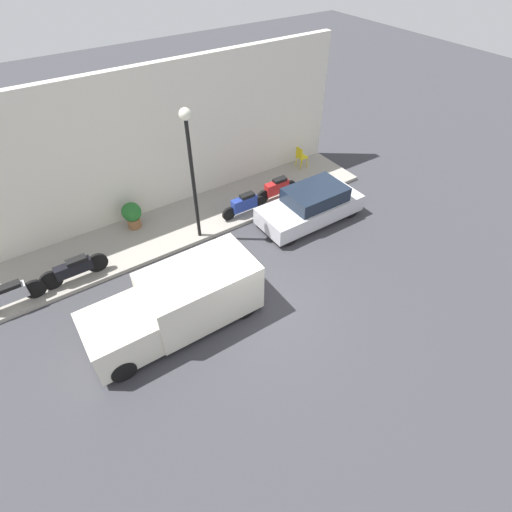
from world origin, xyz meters
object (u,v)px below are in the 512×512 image
(motorcycle_black, at_px, (74,269))
(delivery_van, at_px, (177,303))
(cafe_chair, at_px, (301,156))
(motorcycle_blue, at_px, (244,204))
(parked_car, at_px, (311,205))
(potted_plant, at_px, (132,214))
(motorcycle_red, at_px, (277,188))
(scooter_silver, at_px, (8,296))
(streetlamp, at_px, (190,154))

(motorcycle_black, bearing_deg, delivery_van, -149.50)
(motorcycle_black, bearing_deg, cafe_chair, -81.10)
(motorcycle_black, bearing_deg, motorcycle_blue, -89.84)
(parked_car, distance_m, delivery_van, 6.61)
(parked_car, distance_m, cafe_chair, 3.71)
(motorcycle_blue, height_order, potted_plant, potted_plant)
(motorcycle_red, xyz_separation_m, cafe_chair, (1.40, -2.31, 0.10))
(parked_car, xyz_separation_m, motorcycle_red, (1.74, 0.32, -0.05))
(motorcycle_black, xyz_separation_m, potted_plant, (1.59, -2.51, 0.12))
(delivery_van, height_order, motorcycle_red, delivery_van)
(delivery_van, bearing_deg, motorcycle_blue, -52.26)
(motorcycle_black, relative_size, potted_plant, 2.07)
(motorcycle_blue, relative_size, motorcycle_black, 0.91)
(motorcycle_black, relative_size, scooter_silver, 1.01)
(motorcycle_red, bearing_deg, potted_plant, 75.96)
(motorcycle_blue, height_order, motorcycle_red, motorcycle_red)
(motorcycle_red, height_order, cafe_chair, cafe_chair)
(potted_plant, bearing_deg, motorcycle_black, 122.30)
(motorcycle_red, xyz_separation_m, scooter_silver, (-0.31, 9.92, -0.00))
(delivery_van, height_order, potted_plant, delivery_van)
(parked_car, bearing_deg, motorcycle_black, 79.63)
(scooter_silver, height_order, potted_plant, potted_plant)
(delivery_van, bearing_deg, motorcycle_black, 30.50)
(motorcycle_blue, xyz_separation_m, motorcycle_black, (-0.02, 6.33, 0.00))
(delivery_van, xyz_separation_m, streetlamp, (3.16, -2.30, 2.46))
(parked_car, height_order, motorcycle_blue, parked_car)
(motorcycle_black, bearing_deg, streetlamp, -92.55)
(motorcycle_red, bearing_deg, delivery_van, 120.69)
(motorcycle_red, distance_m, potted_plant, 5.65)
(parked_car, bearing_deg, cafe_chair, -32.32)
(delivery_van, bearing_deg, streetlamp, -36.04)
(motorcycle_blue, distance_m, scooter_silver, 8.26)
(parked_car, height_order, potted_plant, parked_car)
(motorcycle_black, distance_m, potted_plant, 2.97)
(delivery_van, xyz_separation_m, motorcycle_blue, (3.37, -4.36, -0.31))
(delivery_van, xyz_separation_m, scooter_silver, (3.27, 3.90, -0.30))
(motorcycle_black, height_order, scooter_silver, scooter_silver)
(streetlamp, bearing_deg, motorcycle_black, 87.45)
(streetlamp, distance_m, cafe_chair, 6.83)
(scooter_silver, bearing_deg, motorcycle_black, -87.38)
(parked_car, distance_m, motorcycle_red, 1.77)
(motorcycle_black, distance_m, cafe_chair, 10.43)
(cafe_chair, bearing_deg, motorcycle_red, 121.17)
(motorcycle_red, height_order, potted_plant, potted_plant)
(delivery_van, relative_size, motorcycle_blue, 2.55)
(motorcycle_blue, distance_m, cafe_chair, 4.28)
(motorcycle_black, distance_m, scooter_silver, 1.93)
(potted_plant, bearing_deg, streetlamp, -135.20)
(parked_car, xyz_separation_m, motorcycle_black, (1.52, 8.32, -0.06))
(delivery_van, bearing_deg, scooter_silver, 50.09)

